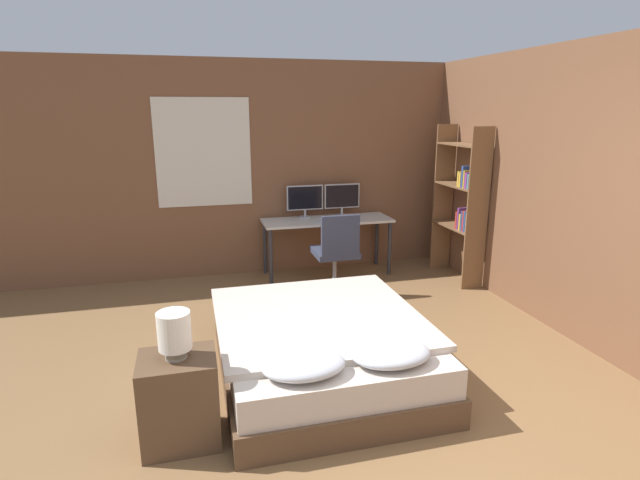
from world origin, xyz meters
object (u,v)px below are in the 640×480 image
Objects in this scene: monitor_right at (342,197)px; bookshelf at (464,199)px; desk at (327,226)px; keyboard at (331,221)px; bed at (322,348)px; office_chair at (336,258)px; computer_mouse at (351,220)px; monitor_left at (305,199)px; bedside_lamp at (174,331)px; nightstand at (180,400)px.

bookshelf is at bearing -32.67° from monitor_right.
keyboard is (0.00, -0.17, 0.10)m from desk.
bed is 2.01× the size of office_chair.
computer_mouse is (1.00, 2.33, 0.50)m from bed.
monitor_left reaches higher than desk.
monitor_left is (-0.25, 0.18, 0.33)m from desk.
monitor_left reaches higher than bedside_lamp.
bedside_lamp reaches higher than nightstand.
bed is at bearing -107.65° from keyboard.
monitor_left is at bearing 145.77° from computer_mouse.
office_chair is (-0.32, -0.81, -0.57)m from monitor_right.
monitor_left is 0.50× the size of office_chair.
bed is 4.02× the size of monitor_left.
keyboard is 0.18× the size of bookshelf.
desk is at bearing 83.95° from office_chair.
computer_mouse is at bearing 54.40° from office_chair.
computer_mouse reaches higher than desk.
bookshelf is (1.55, -0.65, 0.40)m from desk.
bedside_lamp reaches higher than bed.
keyboard is at bearing 72.35° from bed.
office_chair is at bearing 70.14° from bed.
bed is at bearing -100.37° from monitor_left.
monitor_right is at bearing 57.17° from nightstand.
monitor_left reaches higher than office_chair.
nightstand is at bearing -116.10° from monitor_left.
monitor_right is at bearing 0.00° from monitor_left.
bedside_lamp is 3.56m from computer_mouse.
bedside_lamp is 3.01m from office_chair.
bookshelf is (1.28, -0.48, 0.29)m from computer_mouse.
monitor_right is 0.25× the size of bookshelf.
nightstand is at bearing -122.83° from monitor_right.
office_chair is (0.18, -0.81, -0.57)m from monitor_left.
bed is 1.33m from bedside_lamp.
office_chair reaches higher than nightstand.
desk is at bearing 59.02° from nightstand.
monitor_left is at bearing 79.63° from bed.
monitor_left is 1.36× the size of keyboard.
bed is 1.22m from nightstand.
bookshelf reaches higher than monitor_right.
keyboard is 4.99× the size of computer_mouse.
monitor_right is 1.54m from bookshelf.
computer_mouse is (2.09, 2.87, -0.02)m from bedside_lamp.
keyboard is at bearing 57.51° from nightstand.
nightstand is 1.71× the size of keyboard.
monitor_left is (1.58, 3.22, 0.68)m from nightstand.
office_chair is 1.74m from bookshelf.
monitor_right reaches higher than nightstand.
keyboard is (-0.25, -0.35, -0.23)m from monitor_right.
bedside_lamp is 0.32× the size of office_chair.
bookshelf is at bearing -20.55° from computer_mouse.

